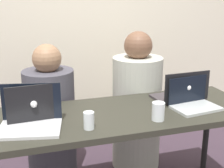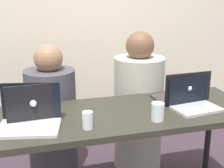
% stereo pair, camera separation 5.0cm
% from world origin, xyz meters
% --- Properties ---
extents(back_wall, '(5.04, 0.10, 2.60)m').
position_xyz_m(back_wall, '(0.00, 1.15, 1.30)').
color(back_wall, beige).
rests_on(back_wall, ground).
extents(desk, '(1.94, 0.66, 0.75)m').
position_xyz_m(desk, '(0.00, 0.00, 0.68)').
color(desk, '#2F2E25').
rests_on(desk, ground).
extents(person_on_left, '(0.46, 0.46, 1.14)m').
position_xyz_m(person_on_left, '(-0.37, 0.53, 0.51)').
color(person_on_left, '#47454F').
rests_on(person_on_left, ground).
extents(person_on_right, '(0.44, 0.44, 1.21)m').
position_xyz_m(person_on_right, '(0.37, 0.53, 0.54)').
color(person_on_right, '#B6B7AB').
rests_on(person_on_right, ground).
extents(laptop_back_right, '(0.37, 0.28, 0.23)m').
position_xyz_m(laptop_back_right, '(0.54, 0.10, 0.80)').
color(laptop_back_right, '#3C3439').
rests_on(laptop_back_right, desk).
extents(laptop_back_left, '(0.33, 0.29, 0.24)m').
position_xyz_m(laptop_back_left, '(-0.52, 0.06, 0.80)').
color(laptop_back_left, silver).
rests_on(laptop_back_left, desk).
extents(laptop_front_left, '(0.40, 0.33, 0.25)m').
position_xyz_m(laptop_front_left, '(-0.54, -0.07, 0.80)').
color(laptop_front_left, silver).
rests_on(laptop_front_left, desk).
extents(laptop_front_right, '(0.33, 0.25, 0.20)m').
position_xyz_m(laptop_front_right, '(0.54, -0.06, 0.79)').
color(laptop_front_right, '#B3B9BA').
rests_on(laptop_front_right, desk).
extents(water_glass_left, '(0.06, 0.06, 0.10)m').
position_xyz_m(water_glass_left, '(-0.22, -0.19, 0.79)').
color(water_glass_left, white).
rests_on(water_glass_left, desk).
extents(water_glass_right, '(0.08, 0.08, 0.11)m').
position_xyz_m(water_glass_right, '(0.22, -0.19, 0.79)').
color(water_glass_right, white).
rests_on(water_glass_right, desk).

